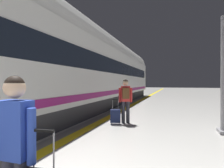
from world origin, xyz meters
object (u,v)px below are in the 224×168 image
at_px(passenger_near, 126,97).
at_px(high_speed_train, 60,61).
at_px(suitcase_near, 115,116).
at_px(traveller_foreground, 13,144).

bearing_deg(passenger_near, high_speed_train, 176.94).
distance_m(high_speed_train, suitcase_near, 3.51).
bearing_deg(high_speed_train, suitcase_near, -8.88).
relative_size(high_speed_train, traveller_foreground, 20.35).
bearing_deg(high_speed_train, passenger_near, -3.06).
distance_m(traveller_foreground, suitcase_near, 5.32).
bearing_deg(traveller_foreground, high_speed_train, 120.03).
bearing_deg(suitcase_near, high_speed_train, 171.12).
relative_size(traveller_foreground, suitcase_near, 1.75).
distance_m(traveller_foreground, passenger_near, 5.51).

